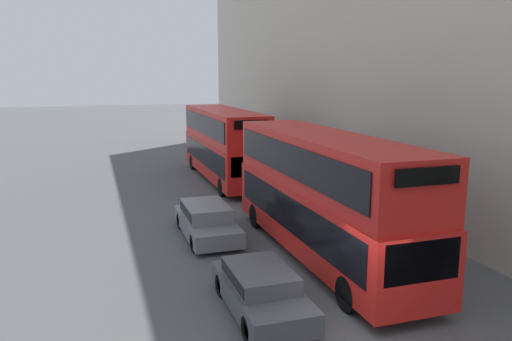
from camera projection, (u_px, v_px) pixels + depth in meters
The scene contains 6 objects.
ground_plane at pixel (354, 335), 12.39m from camera, with size 200.00×200.00×0.00m, color #515154.
bus_leading at pixel (323, 191), 17.33m from camera, with size 2.59×11.27×4.38m.
bus_second_in_queue at pixel (224, 142), 30.26m from camera, with size 2.59×11.30×4.31m.
car_dark_sedan at pixel (261, 288), 13.54m from camera, with size 1.77×4.23×1.24m.
car_hatchback at pixel (206, 219), 19.85m from camera, with size 1.84×4.65×1.33m.
pedestrian at pixel (274, 170), 29.64m from camera, with size 0.36×0.36×1.69m.
Camera 1 is at (-5.87, -10.07, 6.37)m, focal length 35.00 mm.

